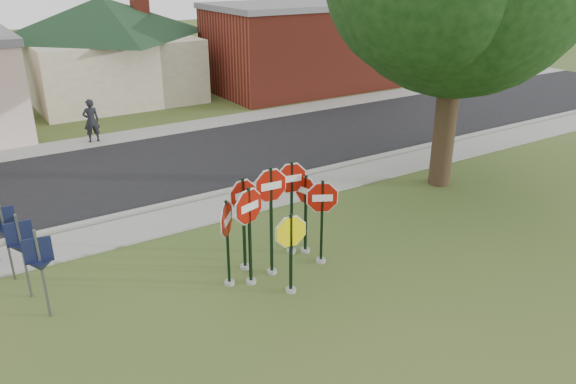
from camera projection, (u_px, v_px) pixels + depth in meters
ground at (314, 300)px, 12.28m from camera, size 120.00×120.00×0.00m
sidewalk_near at (208, 211)px, 16.55m from camera, size 60.00×1.60×0.06m
road at (154, 168)px, 20.06m from camera, size 60.00×7.00×0.04m
sidewalk_far at (118, 138)px, 23.41m from camera, size 60.00×1.60×0.06m
curb at (194, 199)px, 17.32m from camera, size 60.00×0.20×0.14m
stop_sign_center at (271, 206)px, 12.68m from camera, size 1.08×0.24×2.79m
stop_sign_yellow at (291, 246)px, 12.16m from camera, size 1.00×0.24×2.01m
stop_sign_left at (249, 222)px, 12.35m from camera, size 1.08×0.35×2.49m
stop_sign_right at (322, 212)px, 13.32m from camera, size 0.94×0.52×2.26m
stop_sign_back_right at (292, 195)px, 13.69m from camera, size 1.05×0.24×2.56m
stop_sign_back_left at (243, 213)px, 12.99m from camera, size 0.98×0.24×2.43m
stop_sign_far_right at (306, 205)px, 13.83m from camera, size 0.24×0.97×2.18m
stop_sign_far_left at (227, 232)px, 12.38m from camera, size 0.76×0.84×2.21m
route_sign_row at (5, 232)px, 12.64m from camera, size 1.43×4.63×2.00m
building_house at (104, 28)px, 29.03m from camera, size 11.60×11.60×6.20m
building_brick at (302, 46)px, 31.73m from camera, size 10.20×6.20×4.75m
pedestrian at (91, 121)px, 22.50m from camera, size 0.64×0.42×1.75m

